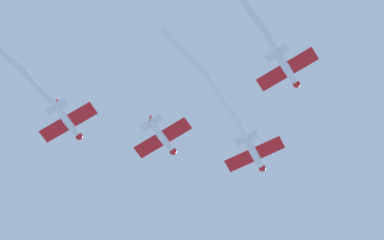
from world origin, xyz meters
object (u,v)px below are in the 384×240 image
object	(u,v)px
airplane_lead	(254,153)
airplane_slot	(68,122)
airplane_left_wing	(162,137)
airplane_right_wing	(287,69)

from	to	relation	value
airplane_lead	airplane_slot	world-z (taller)	airplane_lead
airplane_lead	airplane_slot	bearing A→B (deg)	128.47
airplane_slot	airplane_lead	bearing A→B (deg)	-47.53
airplane_left_wing	airplane_right_wing	size ratio (longest dim) A/B	1.00
airplane_right_wing	airplane_slot	size ratio (longest dim) A/B	1.00
airplane_left_wing	airplane_slot	distance (m)	12.08
airplane_left_wing	airplane_lead	bearing A→B (deg)	-45.61
airplane_left_wing	airplane_right_wing	distance (m)	17.95
airplane_lead	airplane_right_wing	xyz separation A→B (m)	(-6.51, -10.18, 0.30)
airplane_right_wing	airplane_slot	bearing A→B (deg)	108.84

